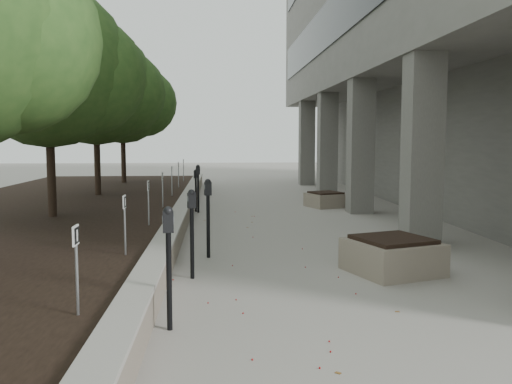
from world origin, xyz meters
name	(u,v)px	position (x,y,z in m)	size (l,w,h in m)	color
ground	(306,365)	(0.00, 0.00, 0.00)	(90.00, 90.00, 0.00)	gray
retaining_wall	(181,215)	(-1.82, 9.00, 0.25)	(0.39, 26.00, 0.50)	gray
planting_bed	(37,219)	(-5.50, 9.00, 0.20)	(7.00, 26.00, 0.40)	black
crabapple_tree_3	(49,101)	(-4.80, 8.00, 3.12)	(4.60, 4.00, 5.44)	#2B501E
crabapple_tree_4	(96,111)	(-4.80, 13.00, 3.12)	(4.60, 4.00, 5.44)	#2B501E
crabapple_tree_5	(122,117)	(-4.80, 18.00, 3.12)	(4.60, 4.00, 5.44)	#2B501E
parking_sign_2	(77,271)	(-2.35, 0.50, 0.88)	(0.04, 0.22, 0.96)	black
parking_sign_3	(125,225)	(-2.35, 3.50, 0.88)	(0.04, 0.22, 0.96)	black
parking_sign_4	(149,203)	(-2.35, 6.50, 0.88)	(0.04, 0.22, 0.96)	black
parking_sign_5	(163,190)	(-2.35, 9.50, 0.88)	(0.04, 0.22, 0.96)	black
parking_sign_6	(172,181)	(-2.35, 12.50, 0.88)	(0.04, 0.22, 0.96)	black
parking_sign_7	(179,175)	(-2.35, 15.50, 0.88)	(0.04, 0.22, 0.96)	black
parking_sign_8	(183,170)	(-2.35, 18.50, 0.88)	(0.04, 0.22, 0.96)	black
parking_meter_1	(169,269)	(-1.45, 1.11, 0.74)	(0.15, 0.10, 1.47)	black
parking_meter_2	(208,218)	(-1.06, 5.03, 0.75)	(0.15, 0.11, 1.50)	black
parking_meter_3	(192,234)	(-1.29, 3.48, 0.72)	(0.14, 0.10, 1.45)	black
parking_meter_4	(198,189)	(-1.47, 11.37, 0.73)	(0.14, 0.10, 1.46)	black
parking_meter_5	(196,191)	(-1.55, 11.58, 0.65)	(0.13, 0.09, 1.30)	black
planter_front	(392,255)	(2.04, 3.62, 0.30)	(1.30, 1.30, 0.61)	gray
planter_back	(326,199)	(2.65, 12.45, 0.25)	(1.07, 1.07, 0.50)	gray
berry_scatter	(259,256)	(-0.10, 5.00, 0.01)	(3.30, 14.10, 0.02)	#960A0C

